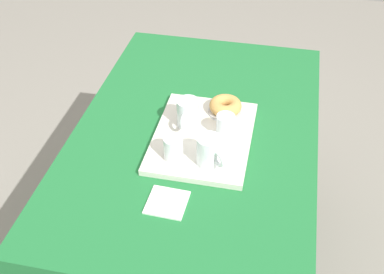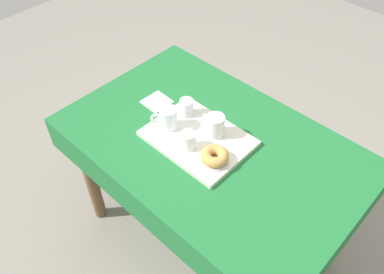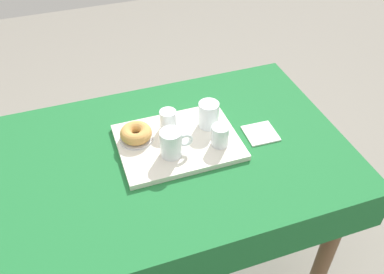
{
  "view_description": "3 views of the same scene",
  "coord_description": "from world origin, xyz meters",
  "views": [
    {
      "loc": [
        -1.27,
        -0.25,
        1.79
      ],
      "look_at": [
        -0.1,
        -0.01,
        0.8
      ],
      "focal_mm": 45.5,
      "sensor_mm": 36.0,
      "label": 1
    },
    {
      "loc": [
        0.73,
        -0.89,
        1.96
      ],
      "look_at": [
        -0.04,
        -0.07,
        0.81
      ],
      "focal_mm": 37.14,
      "sensor_mm": 36.0,
      "label": 2
    },
    {
      "loc": [
        0.26,
        1.01,
        1.76
      ],
      "look_at": [
        -0.1,
        -0.02,
        0.78
      ],
      "focal_mm": 38.99,
      "sensor_mm": 36.0,
      "label": 3
    }
  ],
  "objects": [
    {
      "name": "ground_plane",
      "position": [
        0.0,
        0.0,
        0.0
      ],
      "size": [
        6.0,
        6.0,
        0.0
      ],
      "primitive_type": "plane",
      "color": "gray"
    },
    {
      "name": "dining_table",
      "position": [
        0.0,
        0.0,
        0.63
      ],
      "size": [
        1.26,
        0.82,
        0.75
      ],
      "color": "#1E6B33",
      "rests_on": "ground"
    },
    {
      "name": "serving_tray",
      "position": [
        -0.05,
        -0.03,
        0.76
      ],
      "size": [
        0.42,
        0.32,
        0.02
      ],
      "primitive_type": "cube",
      "color": "silver",
      "rests_on": "dining_table"
    },
    {
      "name": "tea_mug_left",
      "position": [
        -0.01,
        0.03,
        0.82
      ],
      "size": [
        0.11,
        0.07,
        0.1
      ],
      "color": "white",
      "rests_on": "serving_tray"
    },
    {
      "name": "tea_mug_right",
      "position": [
        -0.18,
        -0.08,
        0.82
      ],
      "size": [
        0.09,
        0.1,
        0.1
      ],
      "color": "white",
      "rests_on": "serving_tray"
    },
    {
      "name": "water_glass_near",
      "position": [
        -0.03,
        -0.1,
        0.81
      ],
      "size": [
        0.06,
        0.06,
        0.08
      ],
      "color": "white",
      "rests_on": "serving_tray"
    },
    {
      "name": "water_glass_far",
      "position": [
        -0.18,
        0.04,
        0.81
      ],
      "size": [
        0.06,
        0.06,
        0.08
      ],
      "color": "white",
      "rests_on": "serving_tray"
    },
    {
      "name": "donut_plate_left",
      "position": [
        0.09,
        -0.09,
        0.78
      ],
      "size": [
        0.12,
        0.12,
        0.01
      ],
      "primitive_type": "cylinder",
      "color": "silver",
      "rests_on": "serving_tray"
    },
    {
      "name": "sugar_donut_left",
      "position": [
        0.09,
        -0.09,
        0.8
      ],
      "size": [
        0.11,
        0.11,
        0.04
      ],
      "primitive_type": "torus",
      "color": "tan",
      "rests_on": "donut_plate_left"
    },
    {
      "name": "paper_napkin",
      "position": [
        -0.35,
        0.01,
        0.76
      ],
      "size": [
        0.12,
        0.12,
        0.01
      ],
      "primitive_type": "cube",
      "rotation": [
        0.0,
        0.0,
        -0.04
      ],
      "color": "white",
      "rests_on": "dining_table"
    }
  ]
}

